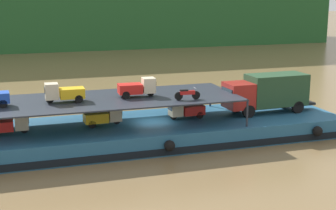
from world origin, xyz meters
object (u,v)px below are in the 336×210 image
Objects in this scene: mini_truck_lower_stern at (9,124)px; mini_truck_upper_fore at (137,88)px; cargo_barge at (153,131)px; mini_truck_lower_mid at (186,110)px; mini_truck_upper_mid at (64,93)px; motorcycle_upper_port at (187,94)px; mini_truck_lower_aft at (103,116)px; covered_lorry at (268,92)px.

mini_truck_upper_fore is (9.18, 0.15, 2.00)m from mini_truck_lower_stern.
cargo_barge is 3.62m from mini_truck_upper_fore.
mini_truck_upper_mid is (-9.24, -0.43, 2.00)m from mini_truck_lower_mid.
mini_truck_lower_stern is 1.45× the size of motorcycle_upper_port.
mini_truck_lower_aft is 1.01× the size of mini_truck_upper_mid.
covered_lorry is at bearing 0.53° from mini_truck_upper_mid.
cargo_barge is 3.10m from mini_truck_lower_mid.
mini_truck_lower_aft is 6.36m from motorcycle_upper_port.
mini_truck_upper_mid reaches higher than mini_truck_lower_mid.
covered_lorry is at bearing -0.25° from cargo_barge.
covered_lorry is 6.98m from mini_truck_lower_mid.
covered_lorry is 4.16× the size of motorcycle_upper_port.
mini_truck_lower_aft is at bearing 2.56° from mini_truck_lower_stern.
mini_truck_upper_fore is 1.46× the size of motorcycle_upper_port.
mini_truck_lower_aft is at bearing 7.12° from mini_truck_upper_mid.
motorcycle_upper_port is at bearing -34.02° from mini_truck_upper_fore.
mini_truck_lower_mid is (2.74, 0.23, 1.44)m from cargo_barge.
covered_lorry is 2.86× the size of mini_truck_upper_mid.
mini_truck_upper_mid is (-2.80, -0.35, 2.00)m from mini_truck_lower_aft.
mini_truck_lower_aft is at bearing 158.39° from motorcycle_upper_port.
mini_truck_upper_mid reaches higher than covered_lorry.
mini_truck_lower_aft is (-3.70, 0.16, 1.44)m from cargo_barge.
mini_truck_upper_mid is at bearing -0.82° from mini_truck_lower_stern.
cargo_barge is at bearing -0.54° from mini_truck_upper_fore.
motorcycle_upper_port is at bearing -107.84° from mini_truck_lower_mid.
mini_truck_lower_aft reaches higher than cargo_barge.
mini_truck_upper_fore is (5.37, 0.20, 0.00)m from mini_truck_upper_mid.
covered_lorry is at bearing 0.27° from mini_truck_lower_stern.
motorcycle_upper_port is (12.30, -1.96, 1.74)m from mini_truck_lower_stern.
mini_truck_lower_stern and mini_truck_lower_mid have the same top height.
covered_lorry is 2.84× the size of mini_truck_lower_aft.
mini_truck_upper_fore reaches higher than cargo_barge.
mini_truck_lower_stern is 6.62m from mini_truck_lower_aft.
motorcycle_upper_port is (-7.65, -2.05, 0.74)m from covered_lorry.
cargo_barge is 3.70× the size of covered_lorry.
mini_truck_lower_stern is 0.99× the size of mini_truck_upper_mid.
covered_lorry is 2.88× the size of mini_truck_lower_stern.
mini_truck_upper_fore is at bearing 2.16° from mini_truck_upper_mid.
cargo_barge is at bearing 1.69° from mini_truck_upper_mid.
mini_truck_lower_mid is 3.00m from motorcycle_upper_port.
covered_lorry is 19.98m from mini_truck_lower_stern.
cargo_barge is 9.94m from covered_lorry.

